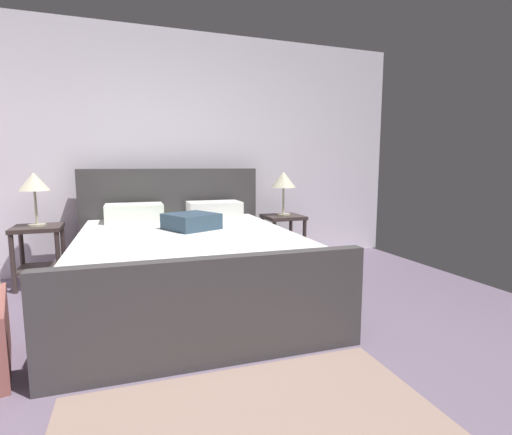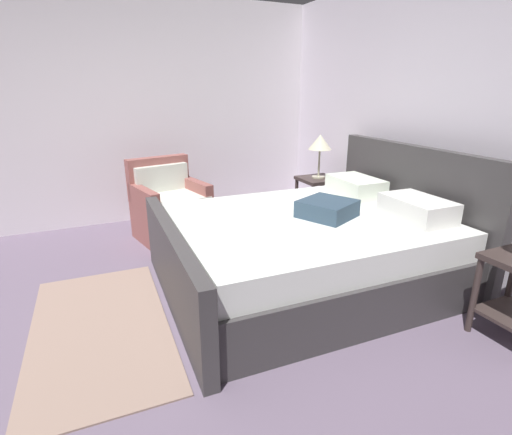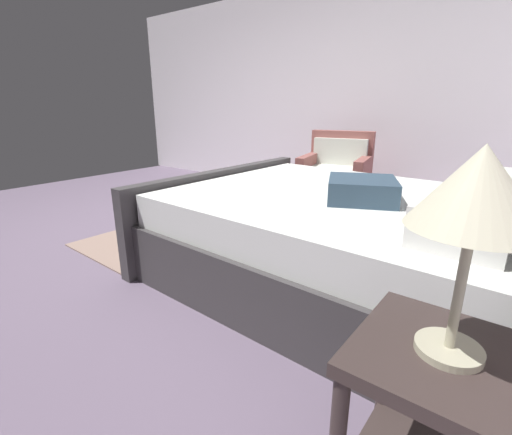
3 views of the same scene
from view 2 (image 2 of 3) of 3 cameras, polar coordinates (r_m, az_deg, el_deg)
name	(u,v)px [view 2 (image 2 of 3)]	position (r m, az deg, el deg)	size (l,w,h in m)	color
ground_plane	(72,357)	(2.93, -25.35, -17.97)	(5.32, 6.42, 0.02)	slate
wall_back	(462,123)	(3.90, 27.91, 12.09)	(5.44, 0.12, 2.71)	white
wall_side_left	(54,115)	(5.14, -27.55, 13.19)	(0.12, 6.54, 2.71)	white
bed	(311,246)	(3.41, 8.00, -4.19)	(2.02, 2.41, 1.15)	#3D3A3B
nightstand_left	(317,193)	(4.90, 9.01, 3.53)	(0.44, 0.44, 0.60)	#392D2B
table_lamp_left	(320,144)	(4.78, 9.38, 10.65)	(0.28, 0.28, 0.52)	#B7B293
armchair	(170,209)	(4.51, -12.49, 1.29)	(0.87, 0.86, 0.90)	#92534D
area_rug	(100,328)	(3.11, -21.90, -14.79)	(1.79, 0.93, 0.01)	gray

